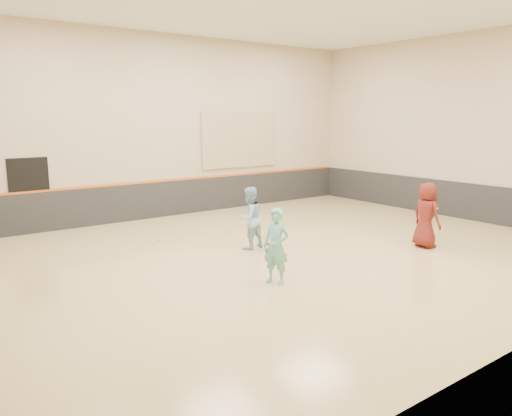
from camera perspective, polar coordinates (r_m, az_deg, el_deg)
room at (r=12.27m, az=3.29°, el=-1.52°), size 15.04×12.04×6.22m
wainscot_back at (r=17.24m, az=-9.56°, el=1.12°), size 14.90×0.04×1.20m
wainscot_right at (r=17.97m, az=21.88°, el=0.88°), size 0.04×11.90×1.20m
accent_stripe at (r=17.14m, az=-9.61°, el=3.16°), size 14.90×0.03×0.06m
acoustic_panel at (r=18.46m, az=-1.90°, el=7.81°), size 3.20×0.08×2.00m
doorway at (r=15.67m, az=-24.42°, el=1.24°), size 1.10×0.05×2.20m
girl at (r=10.09m, az=2.32°, el=-4.38°), size 0.56×0.67×1.55m
instructor at (r=12.71m, az=-0.76°, el=-1.16°), size 0.84×0.69×1.60m
young_man at (r=13.58m, az=18.89°, el=-0.77°), size 0.66×0.90×1.69m
held_racket at (r=12.76m, az=0.64°, el=-2.74°), size 0.42×0.42×0.64m
spare_racket at (r=14.64m, az=-3.07°, el=-2.59°), size 0.59×0.59×0.11m
ball_under_racket at (r=12.25m, az=3.48°, el=-5.30°), size 0.07×0.07×0.07m
ball_in_hand at (r=13.53m, az=19.99°, el=-0.03°), size 0.07×0.07×0.07m
ball_beside_spare at (r=13.82m, az=-10.96°, el=-3.65°), size 0.07×0.07×0.07m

